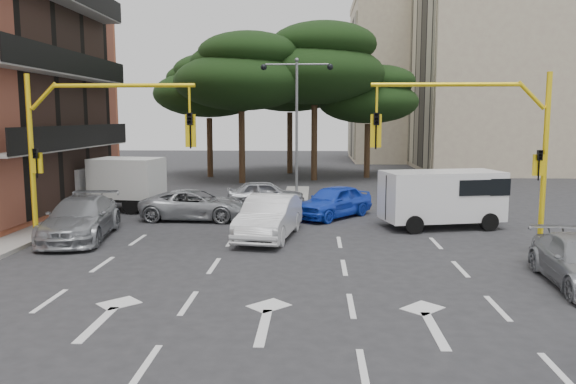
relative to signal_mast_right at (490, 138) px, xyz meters
name	(u,v)px	position (x,y,z in m)	size (l,w,h in m)	color
ground	(279,267)	(-6.80, -1.99, -3.88)	(120.00, 120.00, 0.00)	#28282B
median_strip	(297,194)	(-6.80, 14.01, -3.81)	(1.40, 6.00, 0.15)	gray
apartment_beige_near	(543,59)	(13.15, 30.01, 5.47)	(20.20, 12.15, 18.70)	tan
apartment_beige_far	(429,81)	(6.15, 42.01, 4.47)	(16.20, 12.15, 16.70)	tan
pine_left_near	(242,72)	(-10.75, 19.96, 3.72)	(9.15, 9.15, 10.23)	#382616
pine_center	(316,64)	(-5.75, 21.96, 4.41)	(9.98, 9.98, 11.16)	#382616
pine_left_far	(209,86)	(-13.75, 23.96, 3.03)	(8.32, 8.32, 9.30)	#382616
pine_right	(369,95)	(-1.75, 23.96, 2.33)	(7.49, 7.49, 8.37)	#382616
pine_back	(291,79)	(-7.75, 26.96, 3.72)	(9.15, 9.15, 10.23)	#382616
signal_mast_right	(490,138)	(0.00, 0.00, 0.00)	(5.79, 0.37, 6.00)	yellow
signal_mast_left	(82,137)	(-13.61, 0.00, 0.00)	(5.79, 0.37, 6.00)	yellow
street_lamp_center	(297,102)	(-6.80, 14.01, 1.54)	(4.16, 0.36, 7.77)	slate
car_white_hatch	(269,217)	(-7.43, 2.14, -3.08)	(1.70, 4.87, 1.61)	silver
car_blue_compact	(333,202)	(-4.88, 6.65, -3.15)	(1.74, 4.32, 1.47)	blue
car_silver_wagon	(81,218)	(-14.53, 1.68, -3.11)	(2.18, 5.36, 1.55)	#96989D
car_silver_cross_a	(195,205)	(-11.04, 5.81, -3.22)	(2.22, 4.81, 1.34)	#9B9EA3
car_silver_cross_b	(266,194)	(-8.24, 9.57, -3.21)	(1.60, 3.97, 1.35)	#999BA1
van_white	(441,199)	(-0.49, 4.52, -2.68)	(2.17, 4.81, 2.40)	white
box_truck_a	(110,184)	(-15.80, 8.19, -2.59)	(2.21, 5.25, 2.58)	silver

